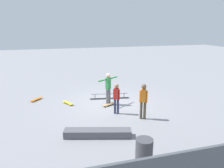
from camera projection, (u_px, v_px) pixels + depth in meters
ground_plane at (110, 103)px, 11.77m from camera, size 60.00×60.00×0.00m
grind_rail at (110, 96)px, 12.44m from camera, size 2.27×0.60×0.32m
skate_ledge at (98, 133)px, 8.16m from camera, size 2.56×1.11×0.29m
skater_main at (108, 86)px, 11.31m from camera, size 1.21×0.78×1.70m
skateboard_main at (109, 104)px, 11.37m from camera, size 0.81×0.50×0.09m
bystander_red_shirt at (116, 97)px, 10.13m from camera, size 0.31×0.25×1.48m
bystander_orange_shirt at (143, 100)px, 9.54m from camera, size 0.36×0.27×1.62m
loose_skateboard_orange at (36, 99)px, 12.15m from camera, size 0.68×0.73×0.09m
loose_skateboard_yellow at (68, 103)px, 11.57m from camera, size 0.54×0.80×0.09m
trash_bin at (144, 154)px, 6.24m from camera, size 0.51×0.51×0.96m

